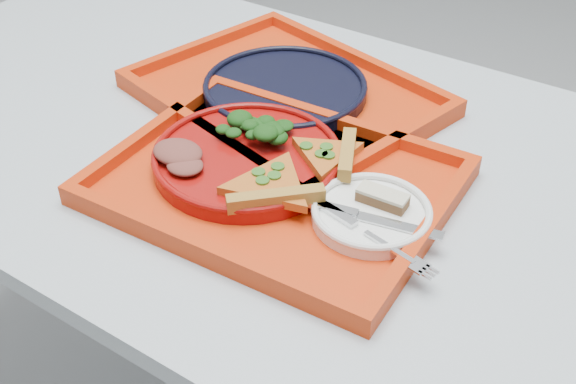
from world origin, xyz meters
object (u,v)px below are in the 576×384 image
object	(u,v)px
tray_main	(276,185)
tray_far	(285,98)
dessert_bar	(382,198)
navy_plate	(285,90)
dinner_plate	(247,160)

from	to	relation	value
tray_main	tray_far	size ratio (longest dim) A/B	1.00
tray_far	dessert_bar	world-z (taller)	dessert_bar
navy_plate	dessert_bar	xyz separation A→B (m)	(0.27, -0.18, 0.02)
tray_far	dinner_plate	world-z (taller)	dinner_plate
navy_plate	dessert_bar	bearing A→B (deg)	-33.71
tray_main	navy_plate	size ratio (longest dim) A/B	1.73
navy_plate	dessert_bar	world-z (taller)	dessert_bar
dinner_plate	dessert_bar	bearing A→B (deg)	3.39
tray_far	dinner_plate	bearing A→B (deg)	-57.37
tray_main	dessert_bar	distance (m)	0.15
tray_main	dinner_plate	size ratio (longest dim) A/B	1.73
tray_far	navy_plate	xyz separation A→B (m)	(0.00, -0.00, 0.01)
tray_main	navy_plate	bearing A→B (deg)	118.14
dessert_bar	dinner_plate	bearing A→B (deg)	-179.72
tray_far	navy_plate	world-z (taller)	navy_plate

